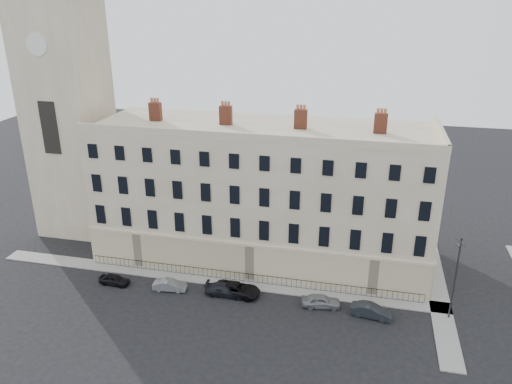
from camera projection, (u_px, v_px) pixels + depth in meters
ground at (298, 321)px, 45.81m from camera, size 160.00×160.00×0.00m
terrace at (262, 193)px, 55.11m from camera, size 36.22×12.22×17.00m
church_tower at (64, 80)px, 57.79m from camera, size 8.00×8.13×44.00m
pavement_terrace at (211, 279)px, 52.38m from camera, size 48.00×2.00×0.12m
pavement_east_return at (437, 291)px, 50.35m from camera, size 2.00×24.00×0.12m
railings at (249, 278)px, 51.74m from camera, size 35.00×0.04×0.96m
car_a at (114, 280)px, 51.44m from camera, size 3.27×1.43×1.10m
car_b at (170, 285)px, 50.41m from camera, size 3.52×1.58×1.12m
car_c at (225, 290)px, 49.57m from camera, size 4.11×1.70×1.19m
car_d at (237, 289)px, 49.55m from camera, size 4.76×2.40×1.29m
car_e at (321, 301)px, 47.70m from camera, size 3.89×2.02×1.27m
car_f at (371, 311)px, 46.22m from camera, size 3.93×1.86×1.25m
streetlamp at (455, 275)px, 44.41m from camera, size 0.75×1.74×8.37m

